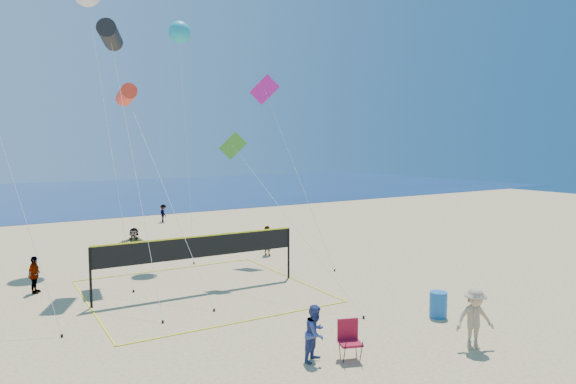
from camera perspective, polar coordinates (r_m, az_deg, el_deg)
ocean at (r=70.47m, az=-26.86°, el=-0.43°), size 140.00×50.00×0.03m
bystander_a at (r=15.45m, az=3.07°, el=-15.35°), size 1.00×0.92×1.65m
bystander_b at (r=17.21m, az=20.03°, el=-13.08°), size 1.40×1.13×1.88m
far_person_0 at (r=24.43m, az=-26.36°, el=-8.25°), size 0.81×0.99×1.58m
far_person_1 at (r=29.17m, az=-16.73°, el=-5.58°), size 1.69×1.36×1.80m
far_person_2 at (r=29.34m, az=-2.30°, el=-5.40°), size 0.56×0.71×1.70m
far_person_4 at (r=43.00m, az=-13.68°, el=-2.32°), size 0.55×0.95×1.46m
camp_chair at (r=15.69m, az=6.80°, el=-15.70°), size 0.79×0.91×1.29m
trash_barrel at (r=19.88m, az=16.36°, el=-11.91°), size 0.75×0.75×0.94m
volleyball_net at (r=22.35m, az=-9.80°, el=-6.72°), size 9.35×9.21×2.42m
kite_1 at (r=25.74m, az=-19.16°, el=16.11°), size 1.61×8.50×11.82m
kite_2 at (r=25.61m, az=-17.52°, el=10.22°), size 1.57×8.18×9.09m
kite_4 at (r=23.45m, az=-5.19°, el=3.90°), size 1.92×8.15×6.89m
kite_5 at (r=28.95m, az=-2.24°, el=10.36°), size 1.67×5.83×10.20m
kite_7 at (r=30.12m, az=-11.97°, el=16.95°), size 1.30×3.14×13.05m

